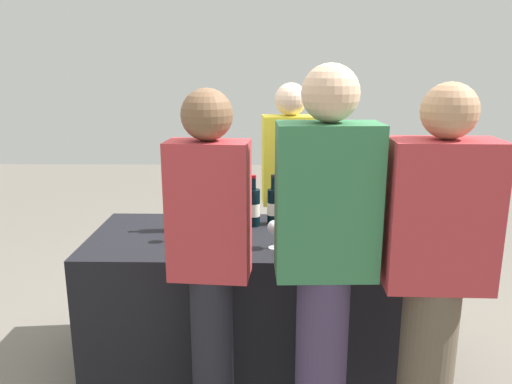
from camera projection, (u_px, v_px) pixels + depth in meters
ground_plane at (256, 358)px, 3.01m from camera, size 12.00×12.00×0.00m
tasting_table at (256, 298)px, 2.91m from camera, size 1.85×0.82×0.77m
wine_bottle_0 at (178, 211)px, 2.87m from camera, size 0.08×0.08×0.31m
wine_bottle_1 at (254, 207)px, 2.96m from camera, size 0.08×0.08×0.31m
wine_bottle_2 at (273, 206)px, 2.99m from camera, size 0.07×0.07×0.30m
wine_bottle_3 at (324, 210)px, 2.87m from camera, size 0.07×0.07×0.33m
wine_bottle_4 at (369, 208)px, 2.91m from camera, size 0.08×0.08×0.33m
wine_bottle_5 at (383, 208)px, 2.95m from camera, size 0.07×0.07×0.31m
wine_glass_0 at (172, 225)px, 2.69m from camera, size 0.07×0.07×0.13m
wine_glass_1 at (274, 228)px, 2.59m from camera, size 0.07×0.07×0.15m
wine_glass_2 at (310, 223)px, 2.69m from camera, size 0.07×0.07×0.15m
wine_glass_3 at (333, 226)px, 2.62m from camera, size 0.08×0.08×0.15m
wine_glass_4 at (369, 225)px, 2.69m from camera, size 0.07×0.07×0.14m
server_pouring at (289, 191)px, 3.41m from camera, size 0.38×0.23×1.59m
guest_0 at (210, 255)px, 2.20m from camera, size 0.36×0.22×1.61m
guest_1 at (325, 255)px, 2.10m from camera, size 0.42×0.24×1.71m
guest_2 at (435, 269)px, 2.07m from camera, size 0.43×0.25×1.64m
menu_board at (359, 235)px, 3.77m from camera, size 0.47×0.12×0.92m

